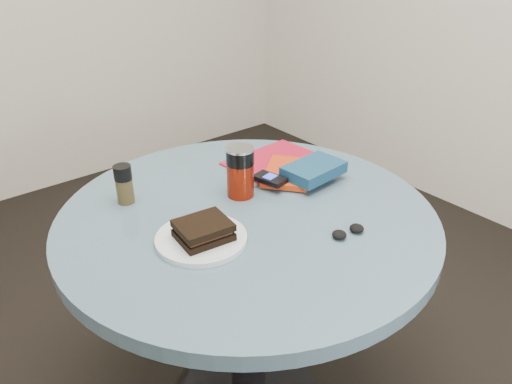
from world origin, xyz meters
TOP-DOWN VIEW (x-y plane):
  - table at (0.00, 0.00)m, footprint 1.00×1.00m
  - plate at (-0.17, -0.04)m, footprint 0.26×0.26m
  - sandwich at (-0.17, -0.05)m, footprint 0.13×0.12m
  - soda_can at (0.04, 0.09)m, footprint 0.09×0.09m
  - pepper_grinder at (-0.22, 0.25)m, footprint 0.06×0.06m
  - magazine at (0.26, 0.19)m, footprint 0.30×0.23m
  - red_book at (0.23, 0.09)m, footprint 0.24×0.23m
  - novel at (0.26, 0.02)m, footprint 0.18×0.13m
  - mp3_player at (0.13, 0.07)m, footprint 0.07×0.10m
  - headphones at (0.12, -0.24)m, footprint 0.10×0.05m

SIDE VIEW (x-z plane):
  - table at x=0.00m, z-range 0.21..0.96m
  - magazine at x=0.26m, z-range 0.75..0.76m
  - plate at x=-0.17m, z-range 0.75..0.76m
  - headphones at x=0.12m, z-range 0.75..0.77m
  - red_book at x=0.23m, z-range 0.76..0.77m
  - mp3_player at x=0.13m, z-range 0.77..0.79m
  - sandwich at x=-0.17m, z-range 0.76..0.81m
  - novel at x=0.26m, z-range 0.77..0.81m
  - pepper_grinder at x=-0.22m, z-range 0.75..0.86m
  - soda_can at x=0.04m, z-range 0.75..0.90m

